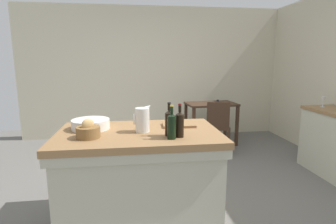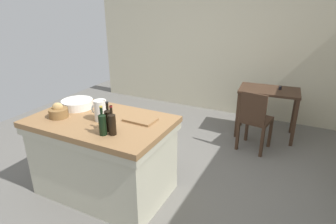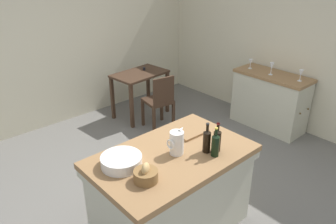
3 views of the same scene
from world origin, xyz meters
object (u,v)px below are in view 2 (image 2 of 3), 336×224
at_px(island_table, 103,153).
at_px(wooden_chair, 255,119).
at_px(writing_desk, 268,97).
at_px(cutting_board, 140,120).
at_px(pitcher, 100,110).
at_px(wine_bottle_amber, 108,119).
at_px(bread_basket, 58,112).
at_px(wine_bottle_green, 102,123).
at_px(wash_bowl, 77,104).
at_px(wine_bottle_dark, 112,123).

distance_m(island_table, wooden_chair, 2.18).
xyz_separation_m(writing_desk, cutting_board, (-1.00, -2.18, 0.27)).
distance_m(pitcher, wine_bottle_amber, 0.28).
height_order(bread_basket, wine_bottle_green, wine_bottle_green).
bearing_deg(cutting_board, writing_desk, 65.42).
relative_size(wine_bottle_amber, wine_bottle_green, 1.03).
xyz_separation_m(pitcher, wine_bottle_amber, (0.23, -0.16, 0.00)).
relative_size(wash_bowl, wine_bottle_amber, 1.21).
distance_m(writing_desk, pitcher, 2.75).
bearing_deg(island_table, wine_bottle_amber, -35.26).
bearing_deg(wine_bottle_dark, cutting_board, 81.14).
bearing_deg(wash_bowl, writing_desk, 49.59).
height_order(island_table, writing_desk, island_table).
bearing_deg(wash_bowl, cutting_board, -0.01).
height_order(writing_desk, wine_bottle_dark, wine_bottle_dark).
relative_size(wooden_chair, wash_bowl, 2.53).
bearing_deg(wine_bottle_dark, island_table, 145.60).
bearing_deg(pitcher, wash_bowl, 160.21).
xyz_separation_m(wooden_chair, pitcher, (-1.29, -1.75, 0.52)).
bearing_deg(wine_bottle_green, island_table, 133.66).
height_order(wooden_chair, wash_bowl, wash_bowl).
bearing_deg(bread_basket, pitcher, 16.06).
bearing_deg(wash_bowl, wine_bottle_green, -31.10).
xyz_separation_m(bread_basket, cutting_board, (0.83, 0.31, -0.05)).
bearing_deg(writing_desk, wine_bottle_green, -113.45).
height_order(writing_desk, wooden_chair, wooden_chair).
height_order(island_table, wine_bottle_amber, wine_bottle_amber).
bearing_deg(bread_basket, writing_desk, 53.65).
bearing_deg(wine_bottle_amber, cutting_board, 66.77).
xyz_separation_m(writing_desk, wine_bottle_green, (-1.13, -2.61, 0.37)).
bearing_deg(wine_bottle_green, pitcher, 132.03).
xyz_separation_m(pitcher, bread_basket, (-0.46, -0.13, -0.06)).
relative_size(wooden_chair, wine_bottle_green, 3.17).
distance_m(wash_bowl, wine_bottle_dark, 0.89).
distance_m(wash_bowl, bread_basket, 0.31).
bearing_deg(wine_bottle_dark, wine_bottle_amber, 148.33).
bearing_deg(wooden_chair, wine_bottle_dark, -116.45).
bearing_deg(bread_basket, wine_bottle_amber, -2.45).
distance_m(wash_bowl, cutting_board, 0.86).
bearing_deg(island_table, pitcher, -31.64).
xyz_separation_m(writing_desk, wash_bowl, (-1.86, -2.18, 0.30)).
xyz_separation_m(wine_bottle_dark, wine_bottle_amber, (-0.08, 0.05, 0.00)).
distance_m(cutting_board, wine_bottle_amber, 0.38).
distance_m(wooden_chair, wine_bottle_amber, 2.25).
height_order(writing_desk, wine_bottle_green, wine_bottle_green).
height_order(wooden_chair, bread_basket, bread_basket).
height_order(wine_bottle_dark, wine_bottle_amber, wine_bottle_amber).
bearing_deg(writing_desk, bread_basket, -126.35).
relative_size(pitcher, cutting_board, 0.82).
bearing_deg(island_table, wooden_chair, 52.63).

